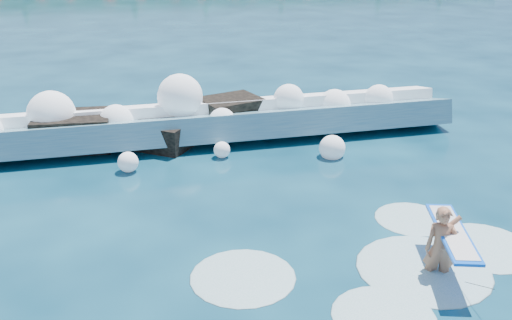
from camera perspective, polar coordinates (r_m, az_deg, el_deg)
name	(u,v)px	position (r m, az deg, el deg)	size (l,w,h in m)	color
ground	(217,240)	(14.29, -3.92, -7.94)	(200.00, 200.00, 0.00)	#07283B
breaking_wave	(203,124)	(20.94, -5.34, 3.61)	(18.56, 2.87, 1.60)	teal
rock_cluster	(150,128)	(20.98, -10.56, 3.13)	(8.36, 3.52, 1.50)	black
surfer_with_board	(443,245)	(13.27, 18.22, -8.07)	(1.39, 3.07, 1.95)	#A2684B
wave_spray	(180,111)	(20.72, -7.60, 4.89)	(15.36, 4.62, 2.48)	white
surf_foam	(407,266)	(13.69, 14.89, -10.17)	(9.16, 5.66, 0.15)	silver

